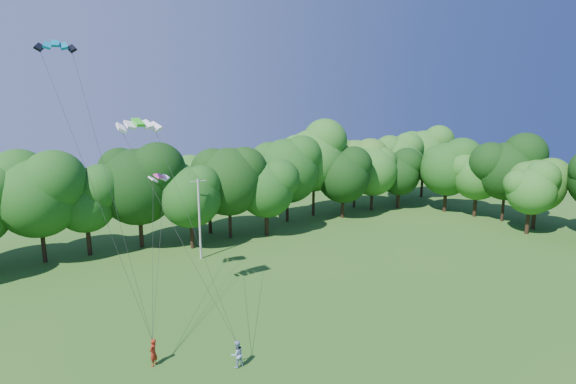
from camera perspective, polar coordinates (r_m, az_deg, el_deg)
utility_pole at (r=47.78m, az=-11.18°, el=-3.31°), size 1.72×0.21×8.59m
kite_flyer_left at (r=31.23m, az=-16.75°, el=-18.92°), size 0.77×0.77×1.80m
kite_flyer_right at (r=30.09m, az=-6.50°, el=-19.76°), size 0.92×0.74×1.76m
kite_teal at (r=35.79m, az=-27.45°, el=16.40°), size 2.57×1.38×0.59m
kite_green at (r=33.99m, az=-18.51°, el=8.39°), size 3.04×1.49×0.59m
kite_pink at (r=35.95m, az=-16.10°, el=1.96°), size 1.70×1.18×0.32m
tree_back_center at (r=53.79m, az=-7.53°, el=2.53°), size 8.96×8.96×13.03m
tree_back_east at (r=69.95m, az=8.55°, el=4.51°), size 8.88×8.88×12.91m
tree_flank_east at (r=65.67m, az=29.19°, el=1.51°), size 7.38×7.38×10.73m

